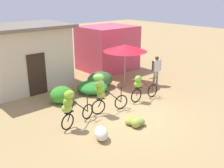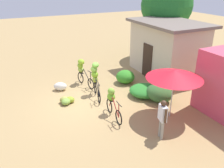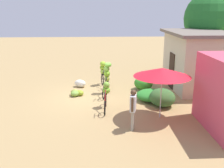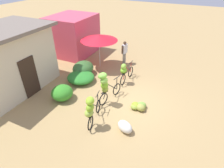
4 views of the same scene
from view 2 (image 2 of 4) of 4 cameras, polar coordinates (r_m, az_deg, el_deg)
The scene contains 13 objects.
ground_plane at distance 11.28m, azimuth -7.24°, elevation -4.66°, with size 60.00×60.00×0.00m, color #A68755.
building_low at distance 14.68m, azimuth 13.37°, elevation 8.62°, with size 4.69×3.27×3.20m.
tree_behind_building at distance 17.52m, azimuth 13.27°, elevation 18.28°, with size 3.58×3.58×5.58m.
hedge_bush_front_left at distance 13.22m, azimuth 3.29°, elevation 1.78°, with size 1.05×1.05×0.74m, color #368C27.
hedge_bush_front_right at distance 11.92m, azimuth 7.99°, elevation -1.61°, with size 1.50×1.56×0.53m, color #2C802C.
hedge_bush_mid at distance 11.47m, azimuth 11.50°, elevation -2.16°, with size 1.40×1.19×0.81m, color #386830.
market_umbrella at distance 9.64m, azimuth 15.10°, elevation 2.35°, with size 2.30×2.30×2.13m.
bicycle_leftmost at distance 13.00m, azimuth -7.36°, elevation 3.54°, with size 1.65×0.49×1.45m.
bicycle_near_pile at distance 11.61m, azimuth -4.12°, elevation 1.94°, with size 1.67×0.59×1.69m.
bicycle_center_loaded at distance 9.92m, azimuth 0.04°, elevation -4.07°, with size 1.66×0.37×1.22m.
banana_pile_on_ground at distance 11.34m, azimuth -10.93°, elevation -3.93°, with size 0.78×0.84×0.33m.
produce_sack at distance 12.67m, azimuth -12.58°, elevation -0.58°, with size 0.70×0.44×0.44m, color silver.
person_vendor at distance 8.61m, azimuth 12.29°, elevation -7.61°, with size 0.56×0.29×1.57m.
Camera 2 is at (9.43, -3.00, 5.42)m, focal length 37.23 mm.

